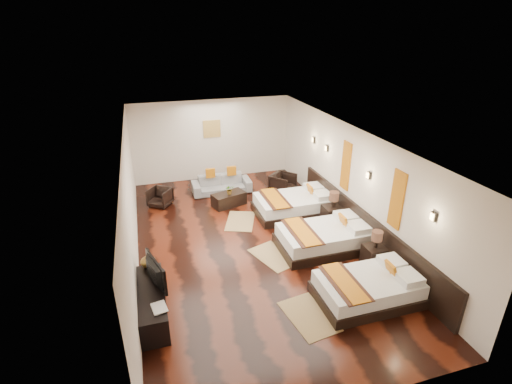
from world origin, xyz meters
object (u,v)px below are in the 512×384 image
object	(u,v)px
tv	(151,273)
sofa	(222,184)
figurine	(148,260)
armchair_left	(160,197)
bed_near	(369,288)
book	(152,310)
armchair_right	(283,184)
bed_mid	(324,238)
nightstand_b	(332,213)
bed_far	(294,204)
table_plant	(230,190)
coffee_table	(229,199)
tv_console	(152,303)
nightstand_a	(374,254)

from	to	relation	value
tv	sofa	size ratio (longest dim) A/B	0.49
figurine	armchair_left	xyz separation A→B (m)	(0.47, 4.02, -0.42)
bed_near	sofa	bearing A→B (deg)	105.56
book	armchair_right	world-z (taller)	armchair_right
armchair_right	bed_mid	bearing A→B (deg)	-133.93
tv	figurine	size ratio (longest dim) A/B	2.98
nightstand_b	tv	xyz separation A→B (m)	(-4.89, -2.06, 0.48)
bed_far	table_plant	world-z (taller)	bed_far
nightstand_b	coffee_table	distance (m)	3.19
bed_near	tv_console	xyz separation A→B (m)	(-4.20, 0.80, 0.01)
bed_mid	coffee_table	size ratio (longest dim) A/B	2.20
bed_far	nightstand_a	bearing A→B (deg)	-76.08
figurine	table_plant	distance (m)	4.23
table_plant	bed_near	bearing A→B (deg)	-71.43
bed_near	tv	bearing A→B (deg)	166.67
bed_mid	coffee_table	distance (m)	3.50
armchair_left	coffee_table	size ratio (longest dim) A/B	0.63
tv_console	figurine	xyz separation A→B (m)	(0.00, 0.83, 0.43)
bed_mid	bed_far	distance (m)	1.97
bed_mid	book	distance (m)	4.57
bed_near	bed_far	world-z (taller)	bed_far
bed_mid	table_plant	size ratio (longest dim) A/B	7.61
bed_near	bed_mid	world-z (taller)	bed_mid
nightstand_a	coffee_table	xyz separation A→B (m)	(-2.46, 4.10, -0.12)
figurine	sofa	size ratio (longest dim) A/B	0.17
bed_far	nightstand_b	distance (m)	1.20
bed_far	tv_console	bearing A→B (deg)	-142.80
bed_mid	table_plant	bearing A→B (deg)	119.35
nightstand_a	coffee_table	world-z (taller)	nightstand_a
figurine	sofa	bearing A→B (deg)	61.05
bed_near	coffee_table	distance (m)	5.36
bed_far	armchair_right	distance (m)	1.50
armchair_right	coffee_table	world-z (taller)	armchair_right
bed_mid	table_plant	distance (m)	3.45
nightstand_b	book	distance (m)	5.69
tv	figurine	bearing A→B (deg)	-12.53
tv	table_plant	world-z (taller)	tv
bed_mid	nightstand_b	distance (m)	1.27
bed_mid	table_plant	world-z (taller)	bed_mid
book	sofa	distance (m)	6.40
armchair_right	tv_console	bearing A→B (deg)	-173.91
book	armchair_right	distance (m)	6.84
sofa	armchair_right	xyz separation A→B (m)	(1.91, -0.66, 0.05)
bed_mid	sofa	bearing A→B (deg)	112.58
coffee_table	tv_console	bearing A→B (deg)	-120.20
bed_near	nightstand_a	world-z (taller)	nightstand_a
book	figurine	size ratio (longest dim) A/B	1.04
tv_console	sofa	size ratio (longest dim) A/B	0.94
bed_far	sofa	world-z (taller)	bed_far
book	bed_near	bearing A→B (deg)	-3.23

